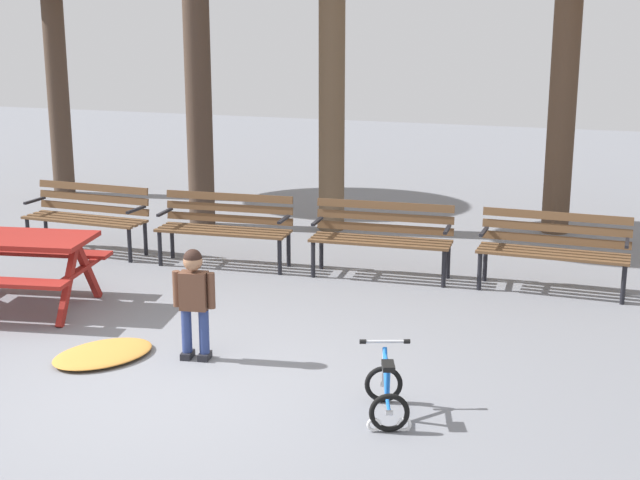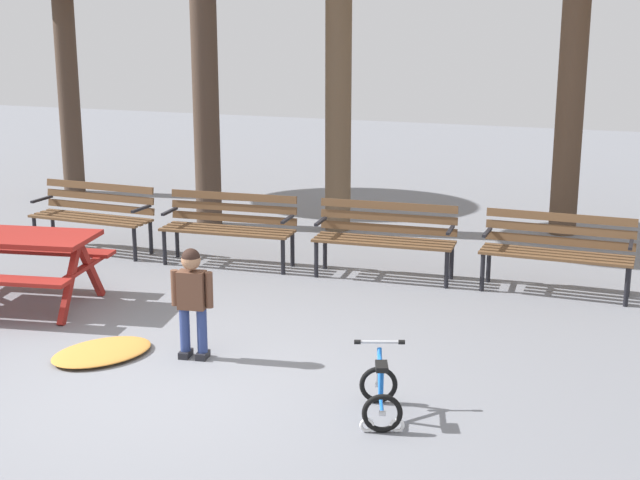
# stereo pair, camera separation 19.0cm
# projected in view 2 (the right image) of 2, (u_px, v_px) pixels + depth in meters

# --- Properties ---
(ground) EXTENTS (36.00, 36.00, 0.00)m
(ground) POSITION_uv_depth(u_px,v_px,m) (153.00, 387.00, 7.50)
(ground) COLOR slate
(picnic_table) EXTENTS (2.00, 1.62, 0.79)m
(picnic_table) POSITION_uv_depth(u_px,v_px,m) (7.00, 250.00, 9.39)
(picnic_table) COLOR maroon
(picnic_table) RESTS_ON ground
(park_bench_far_left) EXTENTS (1.62, 0.53, 0.85)m
(park_bench_far_left) POSITION_uv_depth(u_px,v_px,m) (94.00, 211.00, 11.58)
(park_bench_far_left) COLOR brown
(park_bench_far_left) RESTS_ON ground
(park_bench_left) EXTENTS (1.63, 0.55, 0.85)m
(park_bench_left) POSITION_uv_depth(u_px,v_px,m) (230.00, 223.00, 10.96)
(park_bench_left) COLOR brown
(park_bench_left) RESTS_ON ground
(park_bench_right) EXTENTS (1.62, 0.54, 0.85)m
(park_bench_right) POSITION_uv_depth(u_px,v_px,m) (386.00, 233.00, 10.44)
(park_bench_right) COLOR brown
(park_bench_right) RESTS_ON ground
(park_bench_far_right) EXTENTS (1.61, 0.49, 0.85)m
(park_bench_far_right) POSITION_uv_depth(u_px,v_px,m) (557.00, 247.00, 9.87)
(park_bench_far_right) COLOR brown
(park_bench_far_right) RESTS_ON ground
(child_standing) EXTENTS (0.38, 0.19, 1.00)m
(child_standing) POSITION_uv_depth(u_px,v_px,m) (192.00, 295.00, 7.98)
(child_standing) COLOR navy
(child_standing) RESTS_ON ground
(kids_bicycle) EXTENTS (0.51, 0.63, 0.54)m
(kids_bicycle) POSITION_uv_depth(u_px,v_px,m) (380.00, 393.00, 6.89)
(kids_bicycle) COLOR black
(kids_bicycle) RESTS_ON ground
(leaf_pile) EXTENTS (1.01, 1.13, 0.07)m
(leaf_pile) POSITION_uv_depth(u_px,v_px,m) (102.00, 352.00, 8.16)
(leaf_pile) COLOR #C68438
(leaf_pile) RESTS_ON ground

